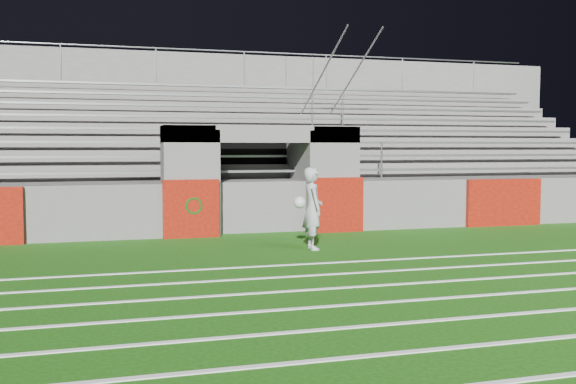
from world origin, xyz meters
name	(u,v)px	position (x,y,z in m)	size (l,w,h in m)	color
ground	(303,255)	(0.00, 0.00, 0.00)	(90.00, 90.00, 0.00)	#174C0C
field_markings	(427,321)	(0.00, -5.00, 0.01)	(28.00, 8.09, 0.01)	white
stadium_structure	(228,166)	(0.00, 7.97, 1.49)	(26.00, 8.48, 5.42)	#575552
goalkeeper_with_ball	(312,208)	(0.37, 0.58, 0.85)	(0.68, 0.63, 1.68)	#A1A6AA
hose_coil	(194,205)	(-1.75, 2.93, 0.77)	(0.54, 0.14, 0.54)	#0E4611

